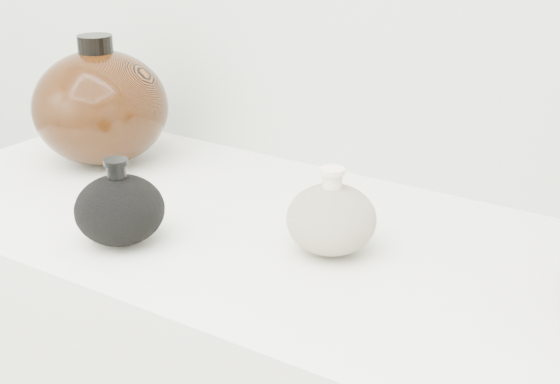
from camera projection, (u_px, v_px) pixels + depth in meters
The scene contains 3 objects.
black_gourd_vase at pixel (120, 209), 0.99m from camera, with size 0.15×0.15×0.11m.
cream_gourd_vase at pixel (331, 218), 0.97m from camera, with size 0.12×0.12×0.11m.
left_round_pot at pixel (101, 107), 1.26m from camera, with size 0.27×0.27×0.21m.
Camera 1 is at (0.52, 0.16, 1.33)m, focal length 50.00 mm.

